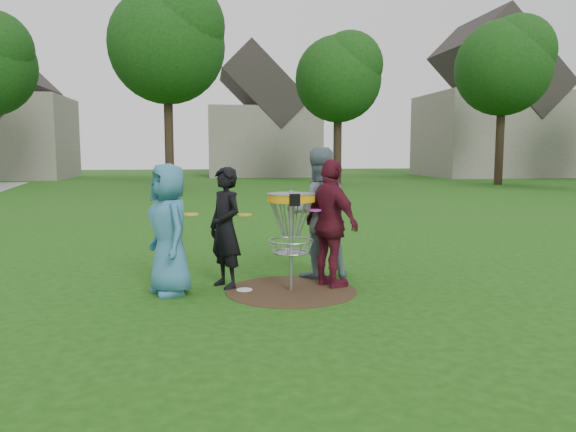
{
  "coord_description": "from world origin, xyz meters",
  "views": [
    {
      "loc": [
        -1.11,
        -7.44,
        1.92
      ],
      "look_at": [
        0.0,
        0.3,
        1.0
      ],
      "focal_mm": 35.0,
      "sensor_mm": 36.0,
      "label": 1
    }
  ],
  "objects": [
    {
      "name": "ground",
      "position": [
        0.0,
        0.0,
        0.0
      ],
      "size": [
        100.0,
        100.0,
        0.0
      ],
      "primitive_type": "plane",
      "color": "#19470F",
      "rests_on": "ground"
    },
    {
      "name": "dirt_patch",
      "position": [
        0.0,
        0.0,
        0.0
      ],
      "size": [
        1.8,
        1.8,
        0.01
      ],
      "primitive_type": "cylinder",
      "color": "#47331E",
      "rests_on": "ground"
    },
    {
      "name": "player_blue",
      "position": [
        -1.62,
        0.08,
        0.87
      ],
      "size": [
        0.85,
        1.01,
        1.75
      ],
      "primitive_type": "imported",
      "rotation": [
        0.0,
        0.0,
        -1.16
      ],
      "color": "teal",
      "rests_on": "ground"
    },
    {
      "name": "player_black",
      "position": [
        -0.88,
        0.35,
        0.84
      ],
      "size": [
        0.66,
        0.74,
        1.69
      ],
      "primitive_type": "imported",
      "rotation": [
        0.0,
        0.0,
        -1.04
      ],
      "color": "black",
      "rests_on": "ground"
    },
    {
      "name": "player_grey",
      "position": [
        0.52,
        0.81,
        0.98
      ],
      "size": [
        1.03,
        0.85,
        1.96
      ],
      "primitive_type": "imported",
      "rotation": [
        0.0,
        0.0,
        3.25
      ],
      "color": "slate",
      "rests_on": "ground"
    },
    {
      "name": "player_maroon",
      "position": [
        0.59,
        0.17,
        0.9
      ],
      "size": [
        0.87,
        1.13,
        1.79
      ],
      "primitive_type": "imported",
      "rotation": [
        0.0,
        0.0,
        2.04
      ],
      "color": "#5A1425",
      "rests_on": "ground"
    },
    {
      "name": "disc_on_grass",
      "position": [
        -0.63,
        0.1,
        0.01
      ],
      "size": [
        0.22,
        0.22,
        0.02
      ],
      "primitive_type": "cylinder",
      "color": "white",
      "rests_on": "ground"
    },
    {
      "name": "disc_golf_basket",
      "position": [
        0.0,
        -0.0,
        1.02
      ],
      "size": [
        0.66,
        0.67,
        1.38
      ],
      "color": "#9EA0A5",
      "rests_on": "ground"
    },
    {
      "name": "held_discs",
      "position": [
        -0.32,
        0.25,
        1.1
      ],
      "size": [
        1.94,
        0.73,
        0.19
      ],
      "color": "yellow",
      "rests_on": "ground"
    },
    {
      "name": "tree_row",
      "position": [
        0.44,
        20.67,
        6.21
      ],
      "size": [
        51.2,
        17.42,
        9.9
      ],
      "color": "#38281C",
      "rests_on": "ground"
    },
    {
      "name": "house_row",
      "position": [
        4.78,
        33.07,
        4.14
      ],
      "size": [
        44.5,
        10.65,
        11.62
      ],
      "color": "gray",
      "rests_on": "ground"
    }
  ]
}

